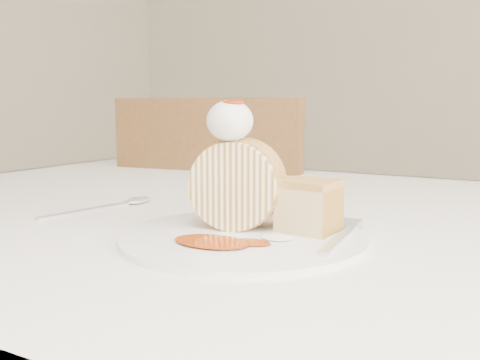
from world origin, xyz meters
The scene contains 10 objects.
table centered at (0.00, 0.20, 0.66)m, with size 1.40×0.90×0.75m.
chair_far centered at (-0.37, 0.64, 0.52)m, with size 0.48×0.48×0.90m.
plate centered at (0.01, 0.05, 0.75)m, with size 0.26×0.26×0.01m, color white.
roulade_slice centered at (-0.01, 0.08, 0.80)m, with size 0.10×0.10×0.05m, color #FEE9B0.
cake_chunk centered at (0.07, 0.10, 0.78)m, with size 0.06×0.05×0.05m, color tan.
whipped_cream centered at (-0.01, 0.06, 0.87)m, with size 0.05×0.05×0.04m, color white.
caramel_drizzle centered at (-0.01, 0.06, 0.90)m, with size 0.02×0.02×0.01m, color #8F2A05.
caramel_pool centered at (0.00, 0.00, 0.76)m, with size 0.08×0.05×0.00m, color #8F2A05, non-canonical shape.
fork centered at (0.11, 0.07, 0.76)m, with size 0.02×0.15×0.00m, color silver.
spoon centered at (-0.24, 0.07, 0.75)m, with size 0.02×0.17×0.00m, color silver.
Camera 1 is at (0.28, -0.43, 0.89)m, focal length 40.00 mm.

